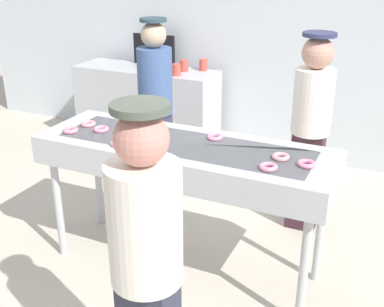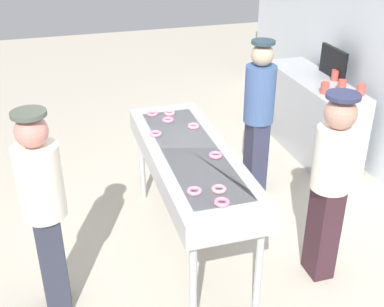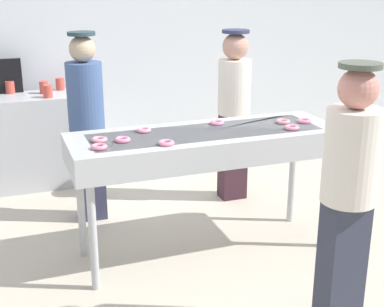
{
  "view_description": "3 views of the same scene",
  "coord_description": "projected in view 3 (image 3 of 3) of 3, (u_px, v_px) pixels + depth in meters",
  "views": [
    {
      "loc": [
        1.3,
        -2.66,
        2.15
      ],
      "look_at": [
        0.01,
        0.11,
        0.86
      ],
      "focal_mm": 45.07,
      "sensor_mm": 36.0,
      "label": 1
    },
    {
      "loc": [
        3.45,
        -1.02,
        2.85
      ],
      "look_at": [
        -0.15,
        0.06,
        0.86
      ],
      "focal_mm": 46.14,
      "sensor_mm": 36.0,
      "label": 2
    },
    {
      "loc": [
        -1.4,
        -3.55,
        2.06
      ],
      "look_at": [
        -0.11,
        -0.01,
        0.82
      ],
      "focal_mm": 50.61,
      "sensor_mm": 36.0,
      "label": 3
    }
  ],
  "objects": [
    {
      "name": "ground_plane",
      "position": [
        205.0,
        250.0,
        4.27
      ],
      "size": [
        16.0,
        16.0,
        0.0
      ],
      "primitive_type": "plane",
      "color": "beige"
    },
    {
      "name": "back_wall",
      "position": [
        126.0,
        17.0,
        5.89
      ],
      "size": [
        8.0,
        0.12,
        3.27
      ],
      "primitive_type": "cube",
      "color": "silver",
      "rests_on": "ground"
    },
    {
      "name": "fryer_conveyor",
      "position": [
        206.0,
        145.0,
        4.0
      ],
      "size": [
        2.01,
        0.66,
        0.97
      ],
      "color": "#B7BABF",
      "rests_on": "ground"
    },
    {
      "name": "strawberry_donut_0",
      "position": [
        99.0,
        147.0,
        3.57
      ],
      "size": [
        0.14,
        0.14,
        0.03
      ],
      "primitive_type": "torus",
      "rotation": [
        0.0,
        0.0,
        2.78
      ],
      "color": "pink",
      "rests_on": "fryer_conveyor"
    },
    {
      "name": "strawberry_donut_1",
      "position": [
        123.0,
        140.0,
        3.73
      ],
      "size": [
        0.15,
        0.15,
        0.03
      ],
      "primitive_type": "torus",
      "rotation": [
        0.0,
        0.0,
        2.06
      ],
      "color": "pink",
      "rests_on": "fryer_conveyor"
    },
    {
      "name": "strawberry_donut_2",
      "position": [
        144.0,
        130.0,
        3.96
      ],
      "size": [
        0.12,
        0.12,
        0.03
      ],
      "primitive_type": "torus",
      "rotation": [
        0.0,
        0.0,
        1.5
      ],
      "color": "pink",
      "rests_on": "fryer_conveyor"
    },
    {
      "name": "strawberry_donut_3",
      "position": [
        99.0,
        140.0,
        3.73
      ],
      "size": [
        0.11,
        0.11,
        0.03
      ],
      "primitive_type": "torus",
      "rotation": [
        0.0,
        0.0,
        3.12
      ],
      "color": "pink",
      "rests_on": "fryer_conveyor"
    },
    {
      "name": "strawberry_donut_4",
      "position": [
        283.0,
        121.0,
        4.19
      ],
      "size": [
        0.15,
        0.15,
        0.03
      ],
      "primitive_type": "torus",
      "rotation": [
        0.0,
        0.0,
        0.87
      ],
      "color": "pink",
      "rests_on": "fryer_conveyor"
    },
    {
      "name": "strawberry_donut_5",
      "position": [
        166.0,
        143.0,
        3.65
      ],
      "size": [
        0.12,
        0.12,
        0.03
      ],
      "primitive_type": "torus",
      "rotation": [
        0.0,
        0.0,
        0.06
      ],
      "color": "pink",
      "rests_on": "fryer_conveyor"
    },
    {
      "name": "strawberry_donut_6",
      "position": [
        304.0,
        121.0,
        4.21
      ],
      "size": [
        0.15,
        0.15,
        0.03
      ],
      "primitive_type": "torus",
      "rotation": [
        0.0,
        0.0,
        0.86
      ],
      "color": "pink",
      "rests_on": "fryer_conveyor"
    },
    {
      "name": "strawberry_donut_7",
      "position": [
        292.0,
        127.0,
        4.03
      ],
      "size": [
        0.15,
        0.15,
        0.03
      ],
      "primitive_type": "torus",
      "rotation": [
        0.0,
        0.0,
        1.03
      ],
      "color": "pink",
      "rests_on": "fryer_conveyor"
    },
    {
      "name": "strawberry_donut_8",
      "position": [
        217.0,
        123.0,
        4.16
      ],
      "size": [
        0.12,
        0.12,
        0.03
      ],
      "primitive_type": "torus",
      "rotation": [
        0.0,
        0.0,
        1.49
      ],
      "color": "pink",
      "rests_on": "fryer_conveyor"
    },
    {
      "name": "worker_baker",
      "position": [
        87.0,
        120.0,
        4.58
      ],
      "size": [
        0.3,
        0.3,
        1.64
      ],
      "rotation": [
        0.0,
        0.0,
        3.35
      ],
      "color": "#30314A",
      "rests_on": "ground"
    },
    {
      "name": "worker_assistant",
      "position": [
        234.0,
        107.0,
        5.03
      ],
      "size": [
        0.3,
        0.3,
        1.61
      ],
      "rotation": [
        0.0,
        0.0,
        3.28
      ],
      "color": "#3A202A",
      "rests_on": "ground"
    },
    {
      "name": "customer_waiting",
      "position": [
        348.0,
        190.0,
        3.05
      ],
      "size": [
        0.31,
        0.31,
        1.63
      ],
      "rotation": [
        0.0,
        0.0,
        -0.08
      ],
      "color": "#2E3243",
      "rests_on": "ground"
    },
    {
      "name": "prep_counter",
      "position": [
        3.0,
        144.0,
        5.4
      ],
      "size": [
        1.64,
        0.52,
        0.94
      ],
      "primitive_type": "cube",
      "color": "#B7BABF",
      "rests_on": "ground"
    },
    {
      "name": "paper_cup_0",
      "position": [
        48.0,
        91.0,
        5.25
      ],
      "size": [
        0.09,
        0.09,
        0.12
      ],
      "primitive_type": "cylinder",
      "color": "#CC4C3F",
      "rests_on": "prep_counter"
    },
    {
      "name": "paper_cup_1",
      "position": [
        10.0,
        87.0,
        5.43
      ],
      "size": [
        0.09,
        0.09,
        0.12
      ],
      "primitive_type": "cylinder",
      "color": "#CC4C3F",
      "rests_on": "prep_counter"
    },
    {
      "name": "paper_cup_2",
      "position": [
        44.0,
        87.0,
        5.44
      ],
      "size": [
        0.09,
        0.09,
        0.12
      ],
      "primitive_type": "cylinder",
      "color": "#CC4C3F",
      "rests_on": "prep_counter"
    },
    {
      "name": "paper_cup_3",
      "position": [
        60.0,
        84.0,
        5.6
      ],
      "size": [
        0.09,
        0.09,
        0.12
      ],
      "primitive_type": "cylinder",
      "color": "#CC4C3F",
      "rests_on": "prep_counter"
    }
  ]
}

